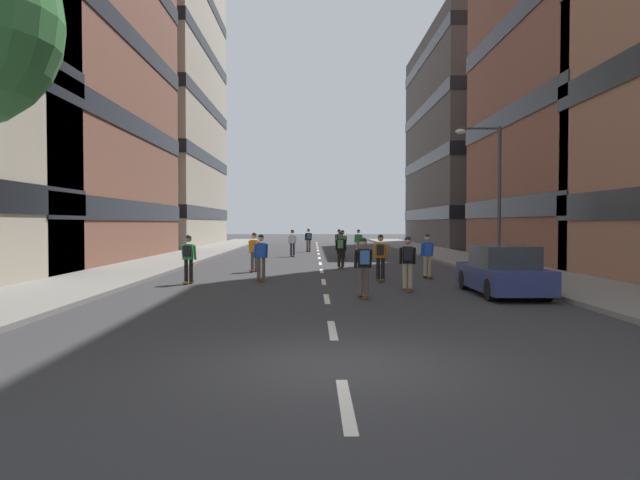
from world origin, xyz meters
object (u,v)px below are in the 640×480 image
Objects in this scene: skater_4 at (261,255)px; skater_8 at (339,241)px; skater_6 at (292,242)px; parked_car_near at (503,272)px; skater_12 at (341,248)px; skater_1 at (380,255)px; skater_2 at (188,256)px; skater_3 at (427,254)px; skater_7 at (343,243)px; skater_11 at (364,263)px; skater_5 at (408,260)px; skater_9 at (358,241)px; streetlamp_right at (491,181)px; skater_0 at (254,250)px; skater_10 at (309,239)px.

skater_4 and skater_8 have the same top height.
skater_6 is at bearing -147.66° from skater_8.
parked_car_near is 2.47× the size of skater_12.
skater_4 is (-4.53, 0.27, -0.03)m from skater_1.
skater_3 is (9.08, 2.06, -0.03)m from skater_2.
skater_7 is 4.89m from skater_8.
skater_1 is at bearing -87.64° from skater_8.
skater_7 is (-4.02, 17.75, 0.32)m from parked_car_near.
skater_11 reaches higher than parked_car_near.
skater_7 is (-1.27, 16.64, 0.00)m from skater_5.
skater_11 is at bearing -89.20° from skater_12.
skater_12 is (-1.72, -11.19, 0.03)m from skater_9.
skater_7 and skater_11 have the same top height.
skater_5 is at bearing -122.64° from streetlamp_right.
parked_car_near is at bearing -79.90° from skater_8.
skater_6 is 1.00× the size of skater_12.
skater_12 is (-4.48, 10.49, 0.32)m from parked_car_near.
skater_12 is (4.00, 1.80, 0.03)m from skater_0.
parked_car_near is 18.20m from skater_7.
skater_7 and skater_8 have the same top height.
skater_8 is at bearing 72.32° from skater_0.
skater_2 is 2.76m from skater_4.
skater_5 is 1.00× the size of skater_7.
skater_12 is at bearing 168.56° from streetlamp_right.
skater_7 is at bearing 86.36° from skater_12.
skater_1 is at bearing -79.06° from skater_12.
skater_3 is 1.00× the size of skater_6.
streetlamp_right reaches higher than skater_3.
skater_0 is 6.85m from skater_1.
skater_7 and skater_12 have the same top height.
skater_0 is 5.59m from skater_2.
skater_11 is at bearing -94.02° from skater_9.
skater_0 is at bearing 99.16° from skater_4.
skater_12 is (-1.73, 9.39, 0.00)m from skater_5.
skater_5 is 1.00× the size of skater_11.
skater_12 is (1.68, -16.74, 0.00)m from skater_10.
skater_11 is (3.48, -5.10, 0.03)m from skater_4.
skater_2 is at bearing -100.43° from skater_6.
skater_4 is 1.00× the size of skater_11.
skater_8 and skater_12 have the same top height.
skater_4 is 1.00× the size of skater_10.
skater_8 is at bearing 90.14° from skater_7.
skater_2 is 1.00× the size of skater_12.
skater_0 is at bearing -155.73° from skater_12.
skater_7 is 1.00× the size of skater_8.
skater_4 is at bearing -171.57° from skater_3.
skater_0 is 14.64m from skater_8.
parked_car_near is 21.87m from skater_9.
skater_3 is 1.00× the size of skater_4.
skater_2 and skater_11 have the same top height.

